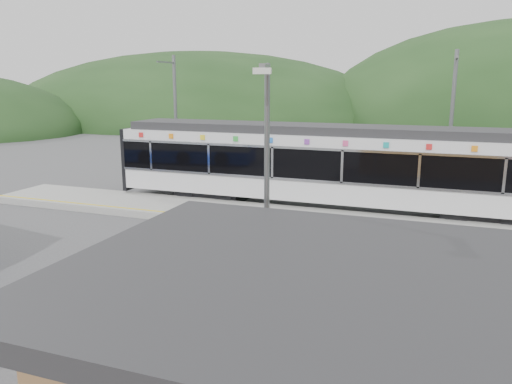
% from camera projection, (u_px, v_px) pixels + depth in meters
% --- Properties ---
extents(ground, '(120.00, 120.00, 0.00)m').
position_uv_depth(ground, '(234.00, 243.00, 17.67)').
color(ground, '#4C4C4F').
rests_on(ground, ground).
extents(hills, '(146.00, 149.00, 26.00)m').
position_uv_depth(hills, '(423.00, 222.00, 20.42)').
color(hills, '#1E3D19').
rests_on(hills, ground).
extents(platform, '(26.00, 3.20, 0.30)m').
position_uv_depth(platform, '(265.00, 216.00, 20.66)').
color(platform, '#9E9E99').
rests_on(platform, ground).
extents(yellow_line, '(26.00, 0.10, 0.01)m').
position_uv_depth(yellow_line, '(254.00, 221.00, 19.44)').
color(yellow_line, yellow).
rests_on(yellow_line, platform).
extents(train, '(20.44, 3.01, 3.74)m').
position_uv_depth(train, '(337.00, 164.00, 21.90)').
color(train, black).
rests_on(train, ground).
extents(catenary_mast_west, '(0.18, 1.80, 7.00)m').
position_uv_depth(catenary_mast_west, '(175.00, 119.00, 27.09)').
color(catenary_mast_west, slate).
rests_on(catenary_mast_west, ground).
extents(catenary_mast_east, '(0.18, 1.80, 7.00)m').
position_uv_depth(catenary_mast_east, '(451.00, 126.00, 22.36)').
color(catenary_mast_east, slate).
rests_on(catenary_mast_east, ground).
extents(station_shelter, '(9.20, 6.20, 3.00)m').
position_uv_depth(station_shelter, '(378.00, 374.00, 7.06)').
color(station_shelter, '#976942').
rests_on(station_shelter, ground).
extents(lamp_post, '(0.38, 1.08, 5.98)m').
position_uv_depth(lamp_post, '(265.00, 177.00, 10.81)').
color(lamp_post, slate).
rests_on(lamp_post, ground).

